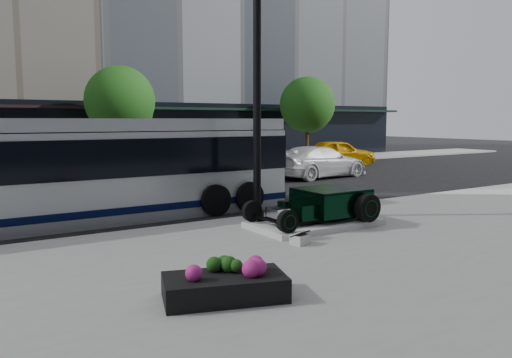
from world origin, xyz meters
TOP-DOWN VIEW (x-y plane):
  - ground at (0.00, 0.00)m, footprint 120.00×120.00m
  - sidewalk_far at (0.00, 14.00)m, footprint 70.00×4.00m
  - street_trees at (1.15, 13.07)m, footprint 29.80×3.80m
  - display_plinth at (0.62, -4.21)m, footprint 3.40×1.80m
  - hot_rod at (0.95, -4.21)m, footprint 3.22×2.00m
  - info_plaque at (-0.88, -5.52)m, footprint 0.47×0.40m
  - lamppost at (0.06, -2.28)m, footprint 0.41×0.41m
  - flower_planter at (-3.97, -7.61)m, footprint 2.08×1.47m
  - transit_bus at (-4.01, 0.29)m, footprint 12.12×2.88m
  - white_sedan at (8.52, 5.08)m, footprint 5.63×2.73m
  - yellow_taxi at (13.84, 9.60)m, footprint 5.07×2.75m

SIDE VIEW (x-z plane):
  - ground at x=0.00m, z-range 0.00..0.00m
  - sidewalk_far at x=0.00m, z-range 0.00..0.12m
  - display_plinth at x=0.62m, z-range 0.12..0.27m
  - info_plaque at x=-0.88m, z-range 0.09..0.40m
  - flower_planter at x=-3.97m, z-range 0.04..0.65m
  - hot_rod at x=0.95m, z-range 0.29..1.10m
  - white_sedan at x=8.52m, z-range 0.00..1.58m
  - yellow_taxi at x=13.84m, z-range 0.00..1.64m
  - transit_bus at x=-4.01m, z-range 0.02..2.95m
  - lamppost at x=0.06m, z-range -0.16..7.24m
  - street_trees at x=1.15m, z-range 0.92..6.62m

